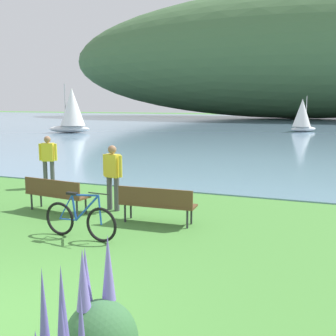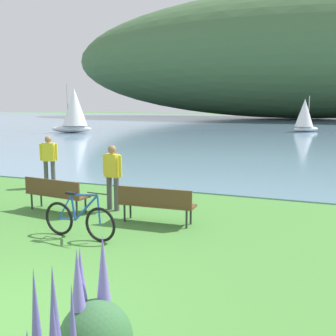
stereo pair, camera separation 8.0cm
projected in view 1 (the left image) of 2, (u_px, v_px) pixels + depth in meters
bay_water at (290, 125)px, 49.69m from camera, size 180.00×80.00×0.04m
distant_hillside at (297, 55)px, 69.40m from camera, size 85.23×28.00×21.57m
park_bench_near_camera at (157, 202)px, 9.42m from camera, size 1.82×0.55×0.88m
park_bench_further_along at (55, 192)px, 10.44m from camera, size 1.84×0.69×0.88m
bicycle_beside_path at (80, 220)px, 8.43m from camera, size 1.77×0.18×1.01m
person_at_shoreline at (48, 158)px, 13.46m from camera, size 0.59×0.32×1.71m
person_on_the_grass at (113, 173)px, 10.58m from camera, size 0.60×0.29×1.71m
echium_bush_beside_closest at (101, 336)px, 4.11m from camera, size 0.76×0.76×1.49m
sailboat_mid_bay at (302, 115)px, 38.47m from camera, size 2.70×2.66×3.36m
sailboat_toward_hillside at (72, 110)px, 37.20m from camera, size 3.91×2.79×4.43m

